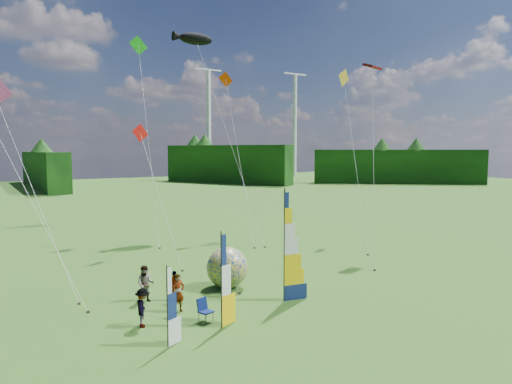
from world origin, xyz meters
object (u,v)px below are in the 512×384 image
kite_whale (227,123)px  bol_inflatable (227,267)px  spectator_c (143,308)px  camp_chair (206,310)px  spectator_d (175,286)px  side_banner_left (221,282)px  spectator_b (145,284)px  spectator_a (178,293)px  side_banner_far (167,308)px  feather_banner_main (284,247)px

kite_whale → bol_inflatable: bearing=-100.4°
spectator_c → bol_inflatable: bearing=-42.1°
bol_inflatable → camp_chair: bol_inflatable is taller
bol_inflatable → spectator_d: (-3.27, -0.50, -0.37)m
side_banner_left → spectator_b: 5.37m
spectator_a → camp_chair: 1.94m
spectator_d → camp_chair: bearing=122.9°
side_banner_left → camp_chair: (-0.27, 0.98, -1.49)m
spectator_c → spectator_d: bearing=-24.4°
spectator_b → camp_chair: size_ratio=1.77×
side_banner_left → camp_chair: bearing=86.7°
spectator_a → camp_chair: spectator_a is taller
kite_whale → camp_chair: bearing=-103.1°
side_banner_far → spectator_c: (-0.15, 2.52, -0.71)m
feather_banner_main → spectator_d: 5.84m
bol_inflatable → spectator_a: (-3.75, -2.07, -0.23)m
side_banner_far → spectator_b: side_banner_far is taller
spectator_b → spectator_c: spectator_b is taller
bol_inflatable → spectator_a: 4.29m
side_banner_left → side_banner_far: size_ratio=1.30×
side_banner_left → spectator_a: 3.12m
side_banner_left → spectator_b: side_banner_left is taller
spectator_b → spectator_d: (1.31, -0.61, -0.16)m
side_banner_left → spectator_b: bearing=89.8°
side_banner_left → camp_chair: side_banner_left is taller
side_banner_left → spectator_d: 4.57m
spectator_b → spectator_c: bearing=-84.4°
side_banner_left → spectator_c: side_banner_left is taller
side_banner_far → spectator_c: side_banner_far is taller
feather_banner_main → camp_chair: (-4.51, -0.37, -2.23)m
feather_banner_main → kite_whale: bearing=79.7°
feather_banner_main → kite_whale: (5.99, 16.86, 7.17)m
spectator_d → kite_whale: (10.57, 13.83, 9.16)m
side_banner_far → spectator_d: bearing=41.8°
bol_inflatable → kite_whale: (7.29, 13.33, 8.79)m
side_banner_left → spectator_a: bearing=87.8°
spectator_d → bol_inflatable: bearing=-139.7°
side_banner_left → bol_inflatable: side_banner_left is taller
bol_inflatable → spectator_d: size_ratio=1.49×
feather_banner_main → side_banner_far: 7.28m
spectator_b → side_banner_left: bearing=-45.6°
spectator_b → spectator_d: size_ratio=1.21×
spectator_b → feather_banner_main: bearing=-5.5°
side_banner_far → camp_chair: size_ratio=2.99×
side_banner_far → camp_chair: side_banner_far is taller
spectator_b → side_banner_far: bearing=-74.0°
side_banner_left → bol_inflatable: bearing=40.5°
feather_banner_main → spectator_d: size_ratio=3.61×
spectator_a → kite_whale: bearing=46.9°
spectator_a → camp_chair: bearing=-80.7°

